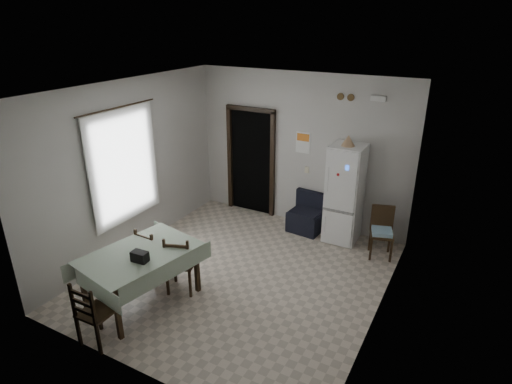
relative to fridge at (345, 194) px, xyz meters
The scene contains 25 objects.
ground 2.35m from the fridge, 117.44° to the right, with size 4.50×4.50×0.00m, color #C1B19D.
ceiling 2.96m from the fridge, 117.44° to the right, with size 4.20×4.50×0.02m, color white, non-canonical shape.
wall_back 1.19m from the fridge, 162.29° to the left, with size 4.20×0.02×2.90m, color beige, non-canonical shape.
wall_front 4.33m from the fridge, 103.48° to the right, with size 4.20×0.02×2.90m, color beige, non-canonical shape.
wall_left 3.70m from the fridge, 148.11° to the right, with size 0.02×4.50×2.90m, color beige, non-canonical shape.
wall_right 2.29m from the fridge, 60.36° to the right, with size 0.02×4.50×2.90m, color beige, non-canonical shape.
doorway 2.12m from the fridge, 165.70° to the left, with size 1.06×0.52×2.22m.
window_recess 3.86m from the fridge, 145.95° to the right, with size 0.10×1.20×1.60m, color silver.
curtain 3.77m from the fridge, 145.00° to the right, with size 0.02×1.45×1.85m, color white.
curtain_rod 4.04m from the fridge, 144.91° to the right, with size 0.02×0.02×1.60m, color black.
calendar 1.24m from the fridge, 162.07° to the left, with size 0.28×0.02×0.40m, color white.
calendar_image 1.30m from the fridge, 162.40° to the left, with size 0.24×0.01×0.14m, color orange.
light_switch 0.93m from the fridge, 160.12° to the left, with size 0.08×0.02×0.12m, color beige.
vent_left 1.69m from the fridge, 134.71° to the left, with size 0.12×0.12×0.03m, color brown.
vent_right 1.66m from the fridge, 111.80° to the left, with size 0.12×0.12×0.03m, color brown.
emergency_light 1.72m from the fridge, 38.82° to the left, with size 0.25×0.07×0.09m, color white.
fridge is the anchor object (origin of this frame).
tan_cone 0.98m from the fridge, 90.81° to the right, with size 0.23×0.23×0.19m, color tan.
navy_seat 0.87m from the fridge, behind, with size 0.60×0.58×0.72m, color black, non-canonical shape.
corner_chair 0.93m from the fridge, 20.17° to the right, with size 0.38×0.38×0.87m, color black, non-canonical shape.
dining_table 3.70m from the fridge, 121.03° to the right, with size 1.01×1.54×0.80m, color #96A990, non-canonical shape.
black_bag 3.73m from the fridge, 117.53° to the right, with size 0.22×0.13×0.14m, color black.
dining_chair_far_left 3.41m from the fridge, 129.21° to the right, with size 0.38×0.38×0.89m, color black, non-canonical shape.
dining_chair_far_right 3.11m from the fridge, 120.96° to the right, with size 0.40×0.40×0.93m, color black, non-canonical shape.
dining_chair_near_head 4.45m from the fridge, 114.15° to the right, with size 0.39×0.39×0.91m, color black, non-canonical shape.
Camera 1 is at (2.94, -4.92, 3.81)m, focal length 30.00 mm.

